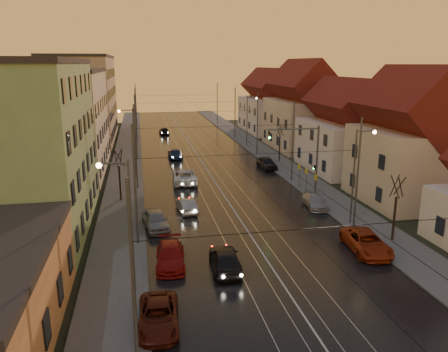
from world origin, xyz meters
TOP-DOWN VIEW (x-y plane):
  - ground at (0.00, 0.00)m, footprint 160.00×160.00m
  - road at (0.00, 40.00)m, footprint 16.00×120.00m
  - sidewalk_left at (-10.00, 40.00)m, footprint 4.00×120.00m
  - sidewalk_right at (10.00, 40.00)m, footprint 4.00×120.00m
  - tram_rail_0 at (-2.20, 40.00)m, footprint 0.06×120.00m
  - tram_rail_1 at (-0.77, 40.00)m, footprint 0.06×120.00m
  - tram_rail_2 at (0.77, 40.00)m, footprint 0.06×120.00m
  - tram_rail_3 at (2.20, 40.00)m, footprint 0.06×120.00m
  - apartment_left_1 at (-17.50, 14.00)m, footprint 10.00×18.00m
  - apartment_left_2 at (-17.50, 34.00)m, footprint 10.00×20.00m
  - apartment_left_3 at (-17.50, 58.00)m, footprint 10.00×24.00m
  - house_right_1 at (17.00, 15.00)m, footprint 8.67×10.20m
  - house_right_2 at (17.00, 28.00)m, footprint 9.18×12.24m
  - house_right_3 at (17.00, 43.00)m, footprint 9.18×14.28m
  - house_right_4 at (17.00, 61.00)m, footprint 9.18×16.32m
  - catenary_pole_l_0 at (-8.60, -6.00)m, footprint 0.16×0.16m
  - catenary_pole_l_1 at (-8.60, 9.00)m, footprint 0.16×0.16m
  - catenary_pole_r_1 at (8.60, 9.00)m, footprint 0.16×0.16m
  - catenary_pole_l_2 at (-8.60, 24.00)m, footprint 0.16×0.16m
  - catenary_pole_r_2 at (8.60, 24.00)m, footprint 0.16×0.16m
  - catenary_pole_l_3 at (-8.60, 39.00)m, footprint 0.16×0.16m
  - catenary_pole_r_3 at (8.60, 39.00)m, footprint 0.16×0.16m
  - catenary_pole_l_4 at (-8.60, 54.00)m, footprint 0.16×0.16m
  - catenary_pole_r_4 at (8.60, 54.00)m, footprint 0.16×0.16m
  - catenary_pole_l_5 at (-8.60, 72.00)m, footprint 0.16×0.16m
  - catenary_pole_r_5 at (8.60, 72.00)m, footprint 0.16×0.16m
  - street_lamp_0 at (-9.10, 2.00)m, footprint 1.75×0.32m
  - street_lamp_1 at (9.10, 10.00)m, footprint 1.75×0.32m
  - street_lamp_2 at (-9.10, 30.00)m, footprint 1.75×0.32m
  - street_lamp_3 at (9.10, 46.00)m, footprint 1.75×0.32m
  - traffic_light_mast at (7.99, 18.00)m, footprint 5.30×0.32m
  - bare_tree_0 at (-10.20, 20.00)m, footprint 1.09×1.09m
  - bare_tree_1 at (10.20, 6.00)m, footprint 1.09×1.09m
  - bare_tree_2 at (10.40, 34.00)m, footprint 1.09×1.09m
  - driving_car_0 at (-3.05, 3.79)m, footprint 2.10×4.64m
  - driving_car_1 at (-4.28, 15.69)m, footprint 1.75×3.93m
  - driving_car_2 at (-3.41, 25.53)m, footprint 2.89×5.79m
  - driving_car_3 at (-3.33, 38.92)m, footprint 2.01×4.78m
  - driving_car_4 at (-3.60, 60.60)m, footprint 1.86×4.18m
  - parked_left_1 at (-7.60, -1.78)m, footprint 2.31×4.55m
  - parked_left_2 at (-6.48, 5.18)m, footprint 2.18×4.74m
  - parked_left_3 at (-7.18, 12.05)m, footprint 2.36×4.60m
  - parked_right_0 at (7.33, 4.68)m, footprint 2.77×5.26m
  - parked_right_1 at (7.60, 14.74)m, footprint 2.10×4.35m
  - parked_right_2 at (7.60, 30.48)m, footprint 2.02×4.44m

SIDE VIEW (x-z plane):
  - ground at x=0.00m, z-range 0.00..0.00m
  - road at x=0.00m, z-range 0.00..0.04m
  - tram_rail_0 at x=-2.20m, z-range 0.04..0.07m
  - tram_rail_1 at x=-0.77m, z-range 0.04..0.07m
  - tram_rail_2 at x=0.77m, z-range 0.04..0.07m
  - tram_rail_3 at x=2.20m, z-range 0.04..0.07m
  - sidewalk_left at x=-10.00m, z-range 0.00..0.15m
  - sidewalk_right at x=10.00m, z-range 0.00..0.15m
  - parked_right_1 at x=7.60m, z-range 0.00..1.22m
  - parked_left_1 at x=-7.60m, z-range 0.00..1.23m
  - driving_car_1 at x=-4.28m, z-range 0.00..1.25m
  - parked_left_2 at x=-6.48m, z-range 0.00..1.34m
  - driving_car_3 at x=-3.33m, z-range 0.00..1.38m
  - driving_car_4 at x=-3.60m, z-range 0.00..1.40m
  - parked_right_0 at x=7.33m, z-range 0.00..1.41m
  - parked_right_2 at x=7.60m, z-range 0.00..1.48m
  - parked_left_3 at x=-7.18m, z-range 0.00..1.50m
  - driving_car_0 at x=-3.05m, z-range 0.00..1.55m
  - driving_car_2 at x=-3.41m, z-range 0.00..1.57m
  - bare_tree_0 at x=-10.20m, z-range -0.07..5.04m
  - bare_tree_1 at x=10.20m, z-range -0.07..5.04m
  - bare_tree_2 at x=10.40m, z-range -0.07..5.04m
  - catenary_pole_l_0 at x=-8.60m, z-range 0.00..9.00m
  - catenary_pole_l_1 at x=-8.60m, z-range 0.00..9.00m
  - catenary_pole_r_1 at x=8.60m, z-range 0.00..9.00m
  - catenary_pole_l_2 at x=-8.60m, z-range 0.00..9.00m
  - catenary_pole_r_2 at x=8.60m, z-range 0.00..9.00m
  - catenary_pole_l_3 at x=-8.60m, z-range 0.00..9.00m
  - catenary_pole_r_3 at x=8.60m, z-range 0.00..9.00m
  - catenary_pole_l_4 at x=-8.60m, z-range 0.00..9.00m
  - catenary_pole_r_4 at x=8.60m, z-range 0.00..9.00m
  - catenary_pole_l_5 at x=-8.60m, z-range 0.00..9.00m
  - catenary_pole_r_5 at x=8.60m, z-range 0.00..9.00m
  - traffic_light_mast at x=7.99m, z-range 1.00..8.20m
  - house_right_2 at x=17.00m, z-range 0.04..9.24m
  - street_lamp_0 at x=-9.10m, z-range 0.89..8.89m
  - street_lamp_1 at x=9.10m, z-range 0.89..8.89m
  - street_lamp_2 at x=-9.10m, z-range 0.89..8.89m
  - street_lamp_3 at x=9.10m, z-range 0.89..8.89m
  - house_right_4 at x=17.00m, z-range 0.05..10.05m
  - house_right_1 at x=17.00m, z-range 0.05..10.85m
  - house_right_3 at x=17.00m, z-range 0.05..11.55m
  - apartment_left_2 at x=-17.50m, z-range 0.00..12.00m
  - apartment_left_1 at x=-17.50m, z-range 0.00..13.00m
  - apartment_left_3 at x=-17.50m, z-range 0.00..14.00m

